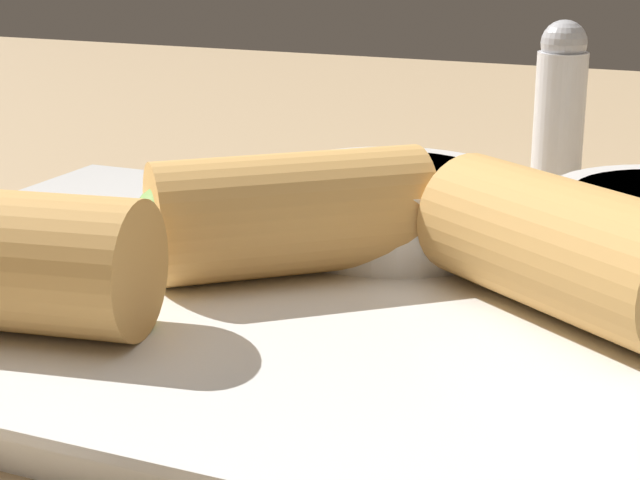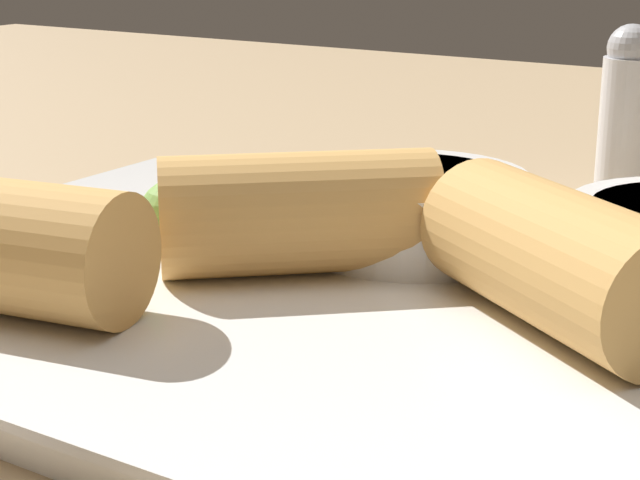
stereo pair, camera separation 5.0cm
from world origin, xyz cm
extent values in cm
cube|color=tan|center=(0.00, 0.00, 1.00)|extent=(180.00, 140.00, 2.00)
cube|color=white|center=(-2.18, 2.72, 2.60)|extent=(33.42, 23.30, 1.20)
cube|color=white|center=(-2.18, 2.72, 3.35)|extent=(34.76, 24.23, 0.30)
cylinder|color=#DBA356|center=(5.42, 3.69, 5.55)|extent=(9.96, 8.61, 4.11)
sphere|color=#56843D|center=(2.11, 5.95, 5.55)|extent=(2.67, 2.67, 2.67)
cylinder|color=#DBA356|center=(-3.74, 3.84, 5.55)|extent=(9.68, 9.16, 4.11)
sphere|color=#6B9E47|center=(-6.77, 1.21, 5.55)|extent=(2.67, 2.67, 2.67)
cylinder|color=white|center=(-1.80, 8.41, 4.87)|extent=(8.42, 8.42, 2.75)
cylinder|color=#477038|center=(-1.80, 8.41, 6.00)|extent=(6.90, 6.90, 0.49)
cylinder|color=silver|center=(1.15, 24.07, 5.45)|extent=(2.44, 2.44, 6.91)
sphere|color=#B7B7BC|center=(1.15, 24.07, 9.33)|extent=(2.20, 2.20, 2.20)
camera|label=1|loc=(10.91, -27.36, 15.14)|focal=60.00mm
camera|label=2|loc=(15.33, -25.02, 15.14)|focal=60.00mm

